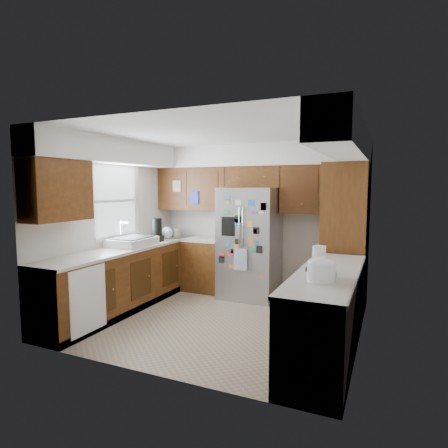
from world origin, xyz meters
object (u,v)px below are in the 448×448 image
at_px(fridge, 250,243).
at_px(paper_towel, 319,261).
at_px(rice_cooker, 321,269).
at_px(pantry, 345,238).

relative_size(fridge, paper_towel, 6.00).
relative_size(fridge, rice_cooker, 6.45).
relative_size(pantry, rice_cooker, 7.71).
distance_m(pantry, paper_towel, 1.82).
relative_size(pantry, fridge, 1.19).
bearing_deg(paper_towel, fridge, 127.41).
distance_m(fridge, rice_cooker, 2.61).
height_order(fridge, paper_towel, fridge).
distance_m(pantry, rice_cooker, 2.07).
bearing_deg(pantry, fridge, 177.95).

